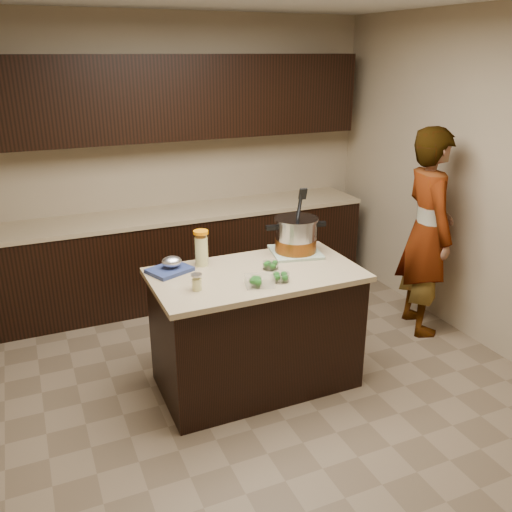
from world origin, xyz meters
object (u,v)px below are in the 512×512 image
Objects in this scene: island at (256,329)px; stock_pot at (296,237)px; lemonade_pitcher at (201,249)px; person at (427,233)px.

island is 0.75m from stock_pot.
lemonade_pitcher is 2.01m from person.
person is at bearing -1.22° from lemonade_pitcher.
person is at bearing 10.30° from stock_pot.
stock_pot reaches higher than island.
person is (1.70, 0.23, 0.44)m from island.
stock_pot is 0.73m from lemonade_pitcher.
person is at bearing 7.83° from island.
stock_pot is 0.26× the size of person.
island is 0.81× the size of person.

